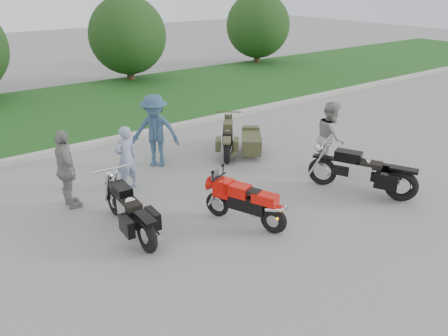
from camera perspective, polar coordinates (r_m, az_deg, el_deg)
ground at (r=9.22m, az=1.57°, el=-6.76°), size 80.00×80.00×0.00m
curb at (r=13.98m, az=-13.70°, el=3.74°), size 60.00×0.30×0.15m
grass_strip at (r=17.73m, az=-19.12°, el=7.26°), size 60.00×8.00×0.14m
tree_mid_right at (r=21.82m, az=-12.49°, el=16.54°), size 3.60×3.60×4.00m
tree_far_right at (r=26.13m, az=4.44°, el=18.07°), size 3.60×3.60×4.00m
sportbike_red at (r=8.81m, az=2.94°, el=-4.44°), size 0.86×1.77×0.88m
cruiser_left at (r=8.72m, az=-12.06°, el=-5.76°), size 0.40×2.34×0.90m
cruiser_right at (r=10.61m, az=18.00°, el=-0.71°), size 1.26×2.35×0.97m
cruiser_sidecar at (r=12.43m, az=2.28°, el=3.52°), size 1.81×2.04×0.85m
person_stripe at (r=10.46m, az=-12.67°, el=1.26°), size 0.62×0.45×1.57m
person_grey at (r=11.53m, az=13.71°, el=3.97°), size 1.12×1.12×1.84m
person_denim at (r=11.62m, az=-8.97°, el=4.80°), size 1.42×1.38×1.95m
person_back at (r=9.93m, az=-19.90°, el=-0.24°), size 0.44×1.04×1.77m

